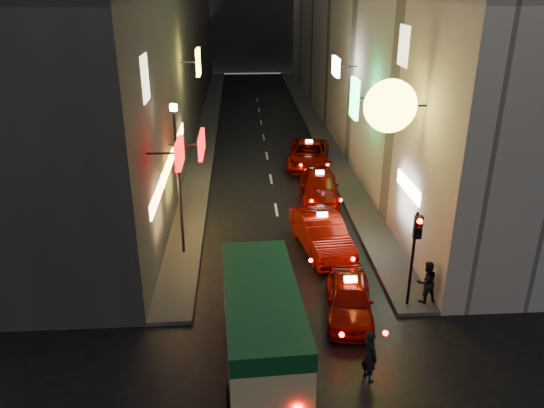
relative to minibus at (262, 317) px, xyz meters
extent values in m
cube|color=#353330|center=(-6.78, 28.00, 7.37)|extent=(6.00, 52.00, 18.00)
cube|color=#F20A0A|center=(-2.63, 4.99, 3.45)|extent=(0.18, 1.58, 0.88)
cube|color=#F20A0A|center=(-2.26, 10.45, 2.17)|extent=(0.18, 2.33, 0.94)
cube|color=yellow|center=(-2.75, 17.66, 4.82)|extent=(0.18, 1.35, 1.48)
cube|color=#F4A655|center=(-3.76, 6.23, 1.37)|extent=(0.10, 3.52, 0.55)
cube|color=yellow|center=(-3.76, 9.72, 1.37)|extent=(0.10, 4.06, 0.55)
cube|color=#F4A655|center=(-3.76, 15.27, 1.37)|extent=(0.10, 2.64, 0.55)
cube|color=#FFE5B2|center=(-3.77, 6.00, 5.87)|extent=(0.06, 1.30, 1.60)
cube|color=#B3AEA4|center=(9.22, 28.00, 7.37)|extent=(6.00, 52.00, 18.00)
cylinder|color=yellow|center=(4.91, 5.69, 4.85)|extent=(1.93, 0.18, 1.93)
cube|color=#32FF6A|center=(5.18, 12.92, 3.66)|extent=(0.18, 1.38, 1.95)
cube|color=white|center=(5.02, 17.53, 4.53)|extent=(0.18, 1.72, 1.04)
cube|color=white|center=(6.20, 6.58, 1.37)|extent=(0.10, 2.85, 0.55)
cube|color=#FFE5B2|center=(6.21, 9.00, 6.57)|extent=(0.06, 1.30, 1.60)
cube|color=#42403D|center=(-3.03, 28.00, -1.55)|extent=(1.50, 52.00, 0.15)
cube|color=#42403D|center=(5.47, 28.00, -1.55)|extent=(1.50, 52.00, 0.15)
cube|color=tan|center=(0.00, -0.02, -0.16)|extent=(2.38, 6.03, 2.18)
cube|color=#0C3E1D|center=(0.00, -0.02, 0.68)|extent=(2.40, 6.05, 0.54)
cube|color=black|center=(0.00, 0.28, 0.05)|extent=(2.29, 3.66, 0.49)
cylinder|color=black|center=(-0.92, 1.88, -1.25)|extent=(0.22, 0.75, 0.75)
cylinder|color=black|center=(0.92, -1.92, -1.25)|extent=(0.22, 0.75, 0.75)
imported|color=#7B0700|center=(3.08, 2.30, -0.87)|extent=(2.63, 5.00, 1.52)
cube|color=white|center=(3.08, 2.30, -0.02)|extent=(0.44, 0.24, 0.16)
sphere|color=#FF0A05|center=(2.41, 0.13, -0.85)|extent=(0.16, 0.16, 0.16)
sphere|color=#FF0A05|center=(3.75, 0.13, -0.85)|extent=(0.16, 0.16, 0.16)
imported|color=#7B0700|center=(2.84, 7.10, -0.72)|extent=(3.25, 6.01, 1.81)
cube|color=white|center=(2.84, 7.10, 0.28)|extent=(0.44, 0.25, 0.16)
sphere|color=#FF0A05|center=(2.04, 4.51, -0.69)|extent=(0.16, 0.16, 0.16)
sphere|color=#FF0A05|center=(3.64, 4.51, -0.69)|extent=(0.16, 0.16, 0.16)
imported|color=#7B0700|center=(3.58, 12.88, -0.82)|extent=(2.50, 5.22, 1.61)
cube|color=white|center=(3.58, 12.88, 0.07)|extent=(0.43, 0.22, 0.16)
sphere|color=#FF0A05|center=(2.87, 10.58, -0.80)|extent=(0.16, 0.16, 0.16)
sphere|color=#FF0A05|center=(4.30, 10.58, -0.80)|extent=(0.16, 0.16, 0.16)
imported|color=#7B0700|center=(3.70, 18.28, -0.75)|extent=(3.11, 5.78, 1.75)
cube|color=white|center=(3.70, 18.28, 0.21)|extent=(0.44, 0.25, 0.16)
sphere|color=#FF0A05|center=(2.93, 15.79, -0.73)|extent=(0.16, 0.16, 0.16)
sphere|color=#FF0A05|center=(4.48, 15.79, -0.73)|extent=(0.16, 0.16, 0.16)
imported|color=black|center=(3.02, -0.91, -0.70)|extent=(0.57, 0.70, 1.85)
imported|color=black|center=(5.87, 2.73, -0.59)|extent=(0.74, 0.55, 1.77)
cylinder|color=black|center=(5.22, 2.60, 0.27)|extent=(0.10, 0.10, 3.50)
cube|color=black|center=(5.22, 2.42, 1.57)|extent=(0.26, 0.18, 0.80)
sphere|color=#FF0A05|center=(5.22, 2.31, 1.84)|extent=(0.18, 0.18, 0.18)
sphere|color=black|center=(5.22, 2.31, 1.57)|extent=(0.17, 0.17, 0.17)
sphere|color=black|center=(5.22, 2.31, 1.30)|extent=(0.17, 0.17, 0.17)
cylinder|color=black|center=(-2.98, 7.00, 1.52)|extent=(0.12, 0.12, 6.00)
cylinder|color=#FFE5BF|center=(-2.98, 7.00, 4.62)|extent=(0.28, 0.28, 0.25)
camera|label=1|loc=(-0.50, -12.89, 8.98)|focal=35.00mm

